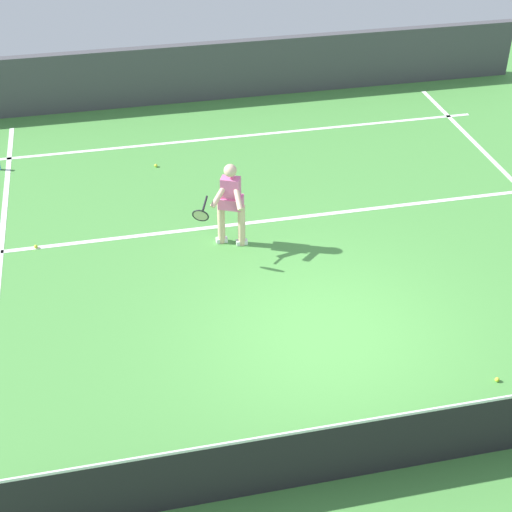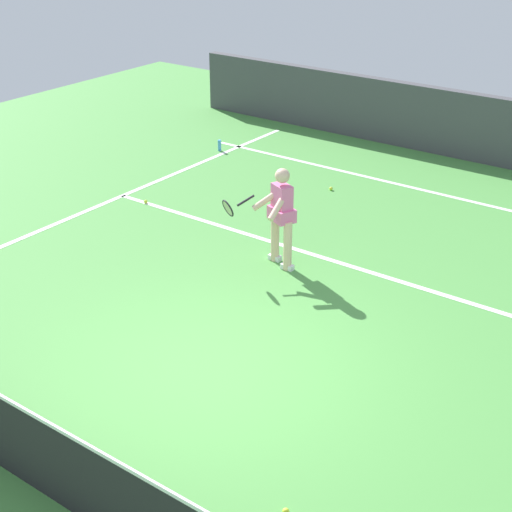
{
  "view_description": "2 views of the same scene",
  "coord_description": "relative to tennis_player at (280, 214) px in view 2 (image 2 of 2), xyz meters",
  "views": [
    {
      "loc": [
        2.99,
        8.54,
        7.62
      ],
      "look_at": [
        0.88,
        -1.15,
        0.76
      ],
      "focal_mm": 54.8,
      "sensor_mm": 36.0,
      "label": 1
    },
    {
      "loc": [
        -4.96,
        6.01,
        5.37
      ],
      "look_at": [
        0.22,
        -1.04,
        1.04
      ],
      "focal_mm": 54.38,
      "sensor_mm": 36.0,
      "label": 2
    }
  ],
  "objects": [
    {
      "name": "ground_plane",
      "position": [
        -0.99,
        2.7,
        -0.85
      ],
      "size": [
        24.31,
        24.31,
        0.0
      ],
      "primitive_type": "plane",
      "color": "#4C9342"
    },
    {
      "name": "court_back_wall",
      "position": [
        -0.99,
        -6.36,
        -0.16
      ],
      "size": [
        14.87,
        0.24,
        1.38
      ],
      "primitive_type": "cube",
      "color": "#47474C",
      "rests_on": "ground"
    },
    {
      "name": "baseline_marking",
      "position": [
        -0.99,
        -4.16,
        -0.84
      ],
      "size": [
        10.87,
        0.1,
        0.01
      ],
      "primitive_type": "cube",
      "color": "white",
      "rests_on": "ground"
    },
    {
      "name": "service_line_marking",
      "position": [
        -0.99,
        -0.6,
        -0.84
      ],
      "size": [
        9.87,
        0.1,
        0.01
      ],
      "primitive_type": "cube",
      "color": "white",
      "rests_on": "ground"
    },
    {
      "name": "court_net",
      "position": [
        -0.99,
        5.34,
        -0.36
      ],
      "size": [
        10.55,
        0.08,
        1.05
      ],
      "color": "#4C4C51",
      "rests_on": "ground"
    },
    {
      "name": "tennis_player",
      "position": [
        0.0,
        0.0,
        0.0
      ],
      "size": [
        1.02,
        0.84,
        1.55
      ],
      "color": "beige",
      "rests_on": "ground"
    },
    {
      "name": "tennis_ball_near",
      "position": [
        -2.97,
        4.18,
        -0.81
      ],
      "size": [
        0.07,
        0.07,
        0.07
      ],
      "primitive_type": "sphere",
      "color": "#D1E533",
      "rests_on": "ground"
    },
    {
      "name": "tennis_ball_mid",
      "position": [
        3.35,
        -0.59,
        -0.81
      ],
      "size": [
        0.07,
        0.07,
        0.07
      ],
      "primitive_type": "sphere",
      "color": "#D1E533",
      "rests_on": "ground"
    },
    {
      "name": "tennis_ball_far",
      "position": [
        0.97,
        -3.13,
        -0.81
      ],
      "size": [
        0.07,
        0.07,
        0.07
      ],
      "primitive_type": "sphere",
      "color": "#D1E533",
      "rests_on": "ground"
    },
    {
      "name": "water_bottle",
      "position": [
        4.12,
        -3.7,
        -0.73
      ],
      "size": [
        0.07,
        0.07,
        0.24
      ],
      "primitive_type": "cylinder",
      "color": "#4C9EE5",
      "rests_on": "ground"
    }
  ]
}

